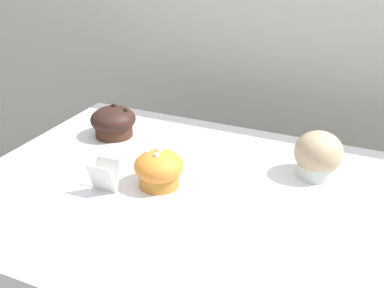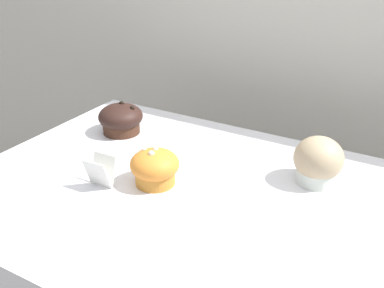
% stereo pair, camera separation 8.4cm
% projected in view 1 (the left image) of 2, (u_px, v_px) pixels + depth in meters
% --- Properties ---
extents(wall_back, '(3.20, 0.10, 1.80)m').
position_uv_depth(wall_back, '(295.00, 105.00, 1.33)').
color(wall_back, beige).
rests_on(wall_back, ground).
extents(muffin_front_center, '(0.10, 0.10, 0.08)m').
position_uv_depth(muffin_front_center, '(159.00, 169.00, 0.85)').
color(muffin_front_center, orange).
rests_on(muffin_front_center, display_counter).
extents(muffin_back_left, '(0.10, 0.10, 0.09)m').
position_uv_depth(muffin_back_left, '(318.00, 156.00, 0.88)').
color(muffin_back_left, silver).
rests_on(muffin_back_left, display_counter).
extents(muffin_back_right, '(0.11, 0.11, 0.08)m').
position_uv_depth(muffin_back_right, '(113.00, 122.00, 1.06)').
color(muffin_back_right, '#42271A').
rests_on(muffin_back_right, display_counter).
extents(price_card, '(0.05, 0.04, 0.06)m').
position_uv_depth(price_card, '(104.00, 176.00, 0.84)').
color(price_card, white).
rests_on(price_card, display_counter).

